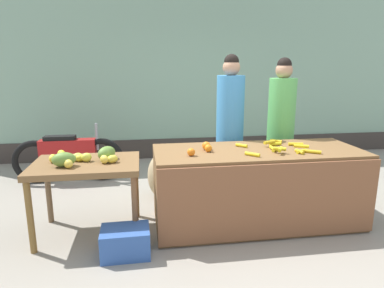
% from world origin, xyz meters
% --- Properties ---
extents(ground_plane, '(24.00, 24.00, 0.00)m').
position_xyz_m(ground_plane, '(0.00, 0.00, 0.00)').
color(ground_plane, gray).
extents(market_wall_back, '(8.45, 0.23, 3.31)m').
position_xyz_m(market_wall_back, '(0.00, 2.96, 1.62)').
color(market_wall_back, '#8CB299').
rests_on(market_wall_back, ground).
extents(fruit_stall_counter, '(2.21, 0.90, 0.83)m').
position_xyz_m(fruit_stall_counter, '(0.32, -0.01, 0.41)').
color(fruit_stall_counter, brown).
rests_on(fruit_stall_counter, ground).
extents(side_table_wooden, '(1.05, 0.74, 0.76)m').
position_xyz_m(side_table_wooden, '(-1.46, 0.00, 0.67)').
color(side_table_wooden, brown).
rests_on(side_table_wooden, ground).
extents(banana_bunch_pile, '(0.79, 0.66, 0.07)m').
position_xyz_m(banana_bunch_pile, '(0.56, -0.06, 0.86)').
color(banana_bunch_pile, gold).
rests_on(banana_bunch_pile, fruit_stall_counter).
extents(orange_pile, '(0.28, 0.31, 0.09)m').
position_xyz_m(orange_pile, '(-0.29, -0.02, 0.87)').
color(orange_pile, orange).
rests_on(orange_pile, fruit_stall_counter).
extents(mango_papaya_pile, '(0.69, 0.50, 0.14)m').
position_xyz_m(mango_papaya_pile, '(-1.49, -0.02, 0.82)').
color(mango_papaya_pile, '#E5E044').
rests_on(mango_papaya_pile, side_table_wooden).
extents(vendor_woman_blue_shirt, '(0.34, 0.34, 1.84)m').
position_xyz_m(vendor_woman_blue_shirt, '(0.19, 0.68, 0.93)').
color(vendor_woman_blue_shirt, '#33333D').
rests_on(vendor_woman_blue_shirt, ground).
extents(vendor_woman_green_shirt, '(0.34, 0.34, 1.80)m').
position_xyz_m(vendor_woman_green_shirt, '(0.86, 0.68, 0.91)').
color(vendor_woman_green_shirt, '#33333D').
rests_on(vendor_woman_green_shirt, ground).
extents(parked_motorcycle, '(1.60, 0.18, 0.88)m').
position_xyz_m(parked_motorcycle, '(-1.99, 1.70, 0.40)').
color(parked_motorcycle, black).
rests_on(parked_motorcycle, ground).
extents(produce_crate, '(0.45, 0.33, 0.26)m').
position_xyz_m(produce_crate, '(-1.08, -0.49, 0.13)').
color(produce_crate, '#3359A5').
rests_on(produce_crate, ground).
extents(produce_sack, '(0.43, 0.46, 0.56)m').
position_xyz_m(produce_sack, '(-0.69, 0.89, 0.28)').
color(produce_sack, tan).
rests_on(produce_sack, ground).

